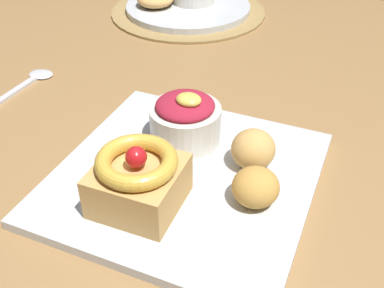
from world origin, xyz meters
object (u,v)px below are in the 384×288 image
fritter_middle (253,149)px  spoon (30,81)px  fritter_front (256,187)px  back_plate (188,7)px  cake_slice (138,179)px  front_plate (185,177)px  berry_ramekin (185,119)px

fritter_middle → spoon: size_ratio=0.41×
spoon → fritter_front: bearing=-106.1°
back_plate → spoon: 0.39m
cake_slice → fritter_middle: cake_slice is taller
fritter_front → fritter_middle: (-0.02, 0.06, 0.00)m
cake_slice → back_plate: 0.58m
front_plate → berry_ramekin: size_ratio=3.24×
back_plate → front_plate: bearing=-66.9°
front_plate → fritter_middle: (0.07, 0.04, 0.03)m
fritter_front → back_plate: (-0.29, 0.50, -0.02)m
cake_slice → spoon: (-0.29, 0.18, -0.04)m
berry_ramekin → back_plate: 0.46m
fritter_front → front_plate: bearing=171.3°
front_plate → fritter_front: size_ratio=5.57×
cake_slice → fritter_front: 0.12m
cake_slice → fritter_front: (0.11, 0.05, -0.01)m
front_plate → cake_slice: (-0.02, -0.06, 0.04)m
cake_slice → front_plate: bearing=68.7°
spoon → back_plate: bearing=-14.6°
cake_slice → fritter_front: bearing=24.2°
berry_ramekin → front_plate: bearing=-66.7°
fritter_front → back_plate: size_ratio=0.20×
fritter_middle → spoon: fritter_middle is taller
berry_ramekin → back_plate: size_ratio=0.35×
cake_slice → berry_ramekin: size_ratio=0.99×
front_plate → berry_ramekin: (-0.03, 0.06, 0.04)m
fritter_front → fritter_middle: 0.06m
berry_ramekin → fritter_middle: size_ratio=1.69×
berry_ramekin → spoon: (-0.29, 0.06, -0.04)m
cake_slice → fritter_front: cake_slice is taller
fritter_middle → berry_ramekin: bearing=169.5°
berry_ramekin → spoon: bearing=169.2°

